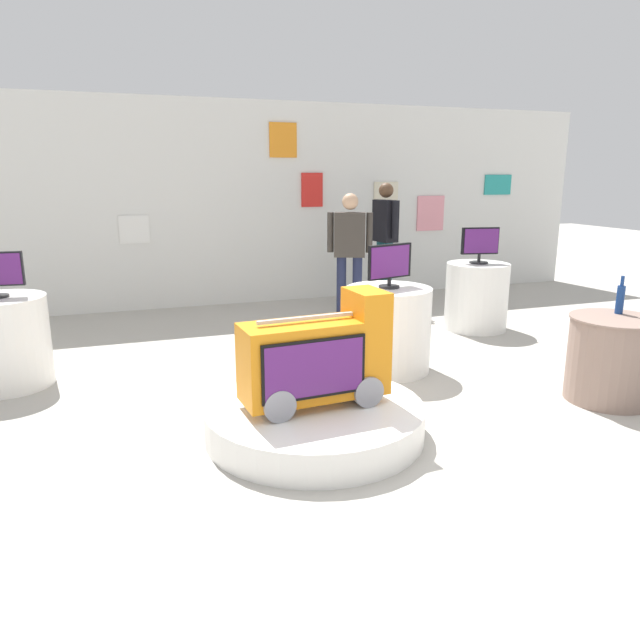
% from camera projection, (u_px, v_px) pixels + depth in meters
% --- Properties ---
extents(ground_plane, '(30.00, 30.00, 0.00)m').
position_uv_depth(ground_plane, '(381.00, 446.00, 4.05)').
color(ground_plane, '#B2ADA3').
extents(back_wall_display, '(11.25, 0.13, 2.82)m').
position_uv_depth(back_wall_display, '(235.00, 204.00, 8.26)').
color(back_wall_display, silver).
rests_on(back_wall_display, ground).
extents(main_display_pedestal, '(1.56, 1.56, 0.23)m').
position_uv_depth(main_display_pedestal, '(315.00, 419.00, 4.20)').
color(main_display_pedestal, white).
rests_on(main_display_pedestal, ground).
extents(novelty_firetruck_tv, '(1.05, 0.49, 0.80)m').
position_uv_depth(novelty_firetruck_tv, '(318.00, 361.00, 4.10)').
color(novelty_firetruck_tv, gray).
rests_on(novelty_firetruck_tv, main_display_pedestal).
extents(display_pedestal_left_rear, '(0.80, 0.80, 0.80)m').
position_uv_depth(display_pedestal_left_rear, '(388.00, 329.00, 5.54)').
color(display_pedestal_left_rear, white).
rests_on(display_pedestal_left_rear, ground).
extents(tv_on_left_rear, '(0.49, 0.19, 0.40)m').
position_uv_depth(tv_on_left_rear, '(390.00, 264.00, 5.39)').
color(tv_on_left_rear, black).
rests_on(tv_on_left_rear, display_pedestal_left_rear).
extents(display_pedestal_center_rear, '(0.74, 0.74, 0.80)m').
position_uv_depth(display_pedestal_center_rear, '(476.00, 296.00, 7.04)').
color(display_pedestal_center_rear, white).
rests_on(display_pedestal_center_rear, ground).
extents(tv_on_center_rear, '(0.45, 0.22, 0.42)m').
position_uv_depth(tv_on_center_rear, '(480.00, 244.00, 6.89)').
color(tv_on_center_rear, black).
rests_on(tv_on_center_rear, display_pedestal_center_rear).
extents(display_pedestal_right_rear, '(0.76, 0.76, 0.80)m').
position_uv_depth(display_pedestal_right_rear, '(4.00, 342.00, 5.12)').
color(display_pedestal_right_rear, white).
rests_on(display_pedestal_right_rear, ground).
extents(side_table_round, '(0.70, 0.70, 0.70)m').
position_uv_depth(side_table_round, '(611.00, 358.00, 4.80)').
color(side_table_round, gray).
rests_on(side_table_round, ground).
extents(bottle_on_side_table, '(0.06, 0.06, 0.31)m').
position_uv_depth(bottle_on_side_table, '(620.00, 299.00, 4.82)').
color(bottle_on_side_table, navy).
rests_on(bottle_on_side_table, side_table_round).
extents(shopper_browsing_near_truck, '(0.24, 0.56, 1.71)m').
position_uv_depth(shopper_browsing_near_truck, '(385.00, 235.00, 8.11)').
color(shopper_browsing_near_truck, '#194751').
rests_on(shopper_browsing_near_truck, ground).
extents(shopper_browsing_rear, '(0.52, 0.34, 1.60)m').
position_uv_depth(shopper_browsing_rear, '(350.00, 248.00, 7.29)').
color(shopper_browsing_rear, '#1E233F').
rests_on(shopper_browsing_rear, ground).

